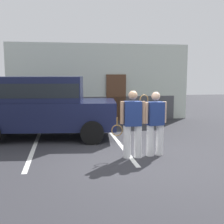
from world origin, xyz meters
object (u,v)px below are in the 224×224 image
at_px(parked_suv, 42,104).
at_px(tennis_player_woman, 155,123).
at_px(tennis_player_man, 132,123).
at_px(potted_plant_by_porch, 158,111).

bearing_deg(parked_suv, tennis_player_woman, -34.04).
xyz_separation_m(tennis_player_man, tennis_player_woman, (0.63, 0.10, -0.01)).
bearing_deg(tennis_player_man, parked_suv, -45.18).
xyz_separation_m(parked_suv, tennis_player_man, (2.41, -2.72, -0.25)).
height_order(parked_suv, tennis_player_man, parked_suv).
relative_size(parked_suv, potted_plant_by_porch, 5.26).
bearing_deg(tennis_player_woman, parked_suv, -48.69).
distance_m(tennis_player_man, potted_plant_by_porch, 5.52).
bearing_deg(tennis_player_man, potted_plant_by_porch, -111.99).
distance_m(tennis_player_man, tennis_player_woman, 0.64).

